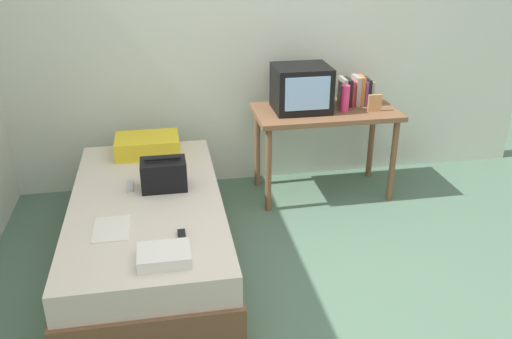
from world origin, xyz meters
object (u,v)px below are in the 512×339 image
(desk, at_px, (325,121))
(folded_towel, at_px, (164,255))
(bed, at_px, (149,231))
(tv, at_px, (301,88))
(book_row, at_px, (356,91))
(remote_silver, at_px, (130,186))
(picture_frame, at_px, (375,103))
(handbag, at_px, (164,174))
(magazine, at_px, (112,229))
(remote_dark, at_px, (182,237))
(pillow, at_px, (147,145))
(water_bottle, at_px, (345,98))

(desk, xyz_separation_m, folded_towel, (-1.35, -1.58, -0.12))
(desk, bearing_deg, bed, -150.35)
(tv, bearing_deg, book_row, 7.14)
(book_row, distance_m, remote_silver, 2.01)
(bed, height_order, picture_frame, picture_frame)
(handbag, distance_m, magazine, 0.60)
(bed, height_order, book_row, book_row)
(desk, distance_m, remote_silver, 1.70)
(remote_dark, xyz_separation_m, folded_towel, (-0.10, -0.20, 0.02))
(remote_silver, bearing_deg, remote_dark, -67.05)
(tv, bearing_deg, pillow, -175.38)
(magazine, bearing_deg, bed, 62.03)
(tv, height_order, pillow, tv)
(book_row, distance_m, picture_frame, 0.23)
(tv, relative_size, picture_frame, 3.18)
(pillow, bearing_deg, picture_frame, -1.31)
(pillow, relative_size, folded_towel, 1.72)
(bed, xyz_separation_m, remote_silver, (-0.10, 0.18, 0.26))
(bed, distance_m, book_row, 2.05)
(remote_dark, bearing_deg, remote_silver, 112.95)
(water_bottle, xyz_separation_m, handbag, (-1.46, -0.64, -0.25))
(remote_dark, height_order, remote_silver, same)
(book_row, xyz_separation_m, folded_towel, (-1.63, -1.67, -0.33))
(desk, height_order, remote_silver, desk)
(picture_frame, height_order, remote_dark, picture_frame)
(tv, bearing_deg, water_bottle, -15.43)
(picture_frame, relative_size, remote_dark, 0.89)
(folded_towel, bearing_deg, magazine, 127.74)
(handbag, height_order, folded_towel, handbag)
(bed, height_order, remote_dark, remote_dark)
(pillow, bearing_deg, magazine, -100.56)
(tv, xyz_separation_m, water_bottle, (0.34, -0.09, -0.07))
(tv, distance_m, magazine, 1.94)
(picture_frame, xyz_separation_m, pillow, (-1.81, 0.04, -0.25))
(bed, bearing_deg, book_row, 27.95)
(tv, relative_size, handbag, 1.47)
(book_row, bearing_deg, pillow, -174.67)
(pillow, distance_m, remote_dark, 1.32)
(book_row, relative_size, remote_silver, 1.85)
(water_bottle, relative_size, magazine, 0.73)
(water_bottle, relative_size, remote_dark, 1.36)
(book_row, xyz_separation_m, picture_frame, (0.09, -0.20, -0.04))
(remote_silver, relative_size, folded_towel, 0.51)
(book_row, xyz_separation_m, handbag, (-1.61, -0.79, -0.26))
(book_row, bearing_deg, picture_frame, -65.25)
(handbag, distance_m, remote_silver, 0.25)
(handbag, distance_m, folded_towel, 0.88)
(water_bottle, bearing_deg, remote_dark, -136.49)
(water_bottle, bearing_deg, magazine, -147.56)
(handbag, relative_size, remote_dark, 1.92)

